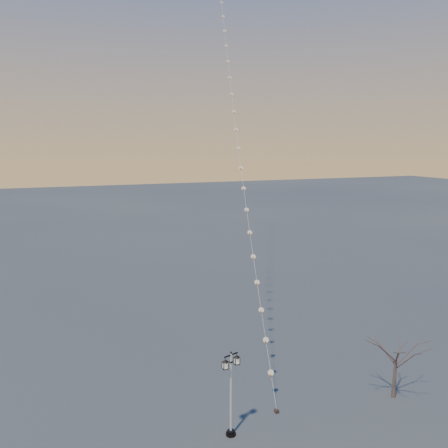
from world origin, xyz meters
TOP-DOWN VIEW (x-y plane):
  - ground at (0.00, 0.00)m, footprint 300.00×300.00m
  - street_lamp at (-1.92, 0.32)m, footprint 1.10×0.63m
  - bare_tree at (8.27, 0.19)m, footprint 2.50×2.50m
  - kite_train at (7.22, 22.34)m, footprint 12.68×42.75m

SIDE VIEW (x-z plane):
  - ground at x=0.00m, z-range 0.00..0.00m
  - street_lamp at x=-1.92m, z-range 0.24..4.74m
  - bare_tree at x=8.27m, z-range 0.81..4.96m
  - kite_train at x=7.22m, z-range -0.07..43.74m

